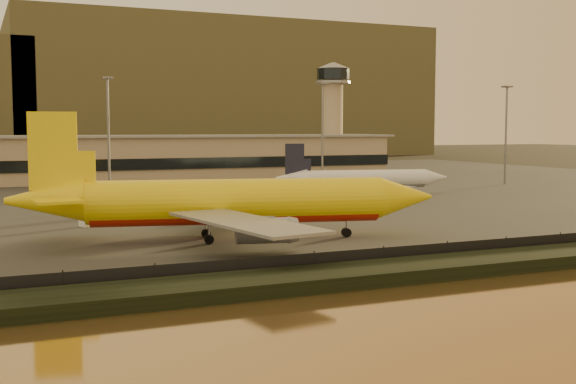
{
  "coord_description": "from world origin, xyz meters",
  "views": [
    {
      "loc": [
        -36.76,
        -76.76,
        14.74
      ],
      "look_at": [
        2.11,
        12.0,
        6.16
      ],
      "focal_mm": 45.0,
      "sensor_mm": 36.0,
      "label": 1
    }
  ],
  "objects": [
    {
      "name": "ground",
      "position": [
        0.0,
        0.0,
        0.0
      ],
      "size": [
        900.0,
        900.0,
        0.0
      ],
      "primitive_type": "plane",
      "color": "black",
      "rests_on": "ground"
    },
    {
      "name": "embankment",
      "position": [
        0.0,
        -17.0,
        0.7
      ],
      "size": [
        320.0,
        7.0,
        1.4
      ],
      "primitive_type": "cube",
      "color": "black",
      "rests_on": "ground"
    },
    {
      "name": "tarmac",
      "position": [
        0.0,
        95.0,
        0.1
      ],
      "size": [
        320.0,
        220.0,
        0.2
      ],
      "primitive_type": "cube",
      "color": "#2D2D2D",
      "rests_on": "ground"
    },
    {
      "name": "perimeter_fence",
      "position": [
        0.0,
        -13.0,
        1.3
      ],
      "size": [
        300.0,
        0.05,
        2.2
      ],
      "primitive_type": "cube",
      "color": "black",
      "rests_on": "tarmac"
    },
    {
      "name": "terminal_building",
      "position": [
        -14.52,
        125.55,
        6.25
      ],
      "size": [
        202.0,
        25.0,
        12.6
      ],
      "color": "tan",
      "rests_on": "tarmac"
    },
    {
      "name": "control_tower",
      "position": [
        70.0,
        131.0,
        21.66
      ],
      "size": [
        11.2,
        11.2,
        35.5
      ],
      "color": "tan",
      "rests_on": "tarmac"
    },
    {
      "name": "apron_light_masts",
      "position": [
        15.0,
        75.0,
        15.7
      ],
      "size": [
        152.2,
        12.2,
        25.4
      ],
      "color": "slate",
      "rests_on": "tarmac"
    },
    {
      "name": "distant_hills",
      "position": [
        -20.74,
        340.0,
        31.39
      ],
      "size": [
        470.0,
        160.0,
        70.0
      ],
      "color": "brown",
      "rests_on": "ground"
    },
    {
      "name": "dhl_cargo_jet",
      "position": [
        -6.4,
        11.29,
        5.15
      ],
      "size": [
        55.1,
        53.03,
        16.57
      ],
      "rotation": [
        0.0,
        0.0,
        -0.22
      ],
      "color": "yellow",
      "rests_on": "tarmac"
    },
    {
      "name": "white_narrowbody_jet",
      "position": [
        41.58,
        60.88,
        3.56
      ],
      "size": [
        39.0,
        37.47,
        11.27
      ],
      "rotation": [
        0.0,
        0.0,
        -0.21
      ],
      "color": "white",
      "rests_on": "tarmac"
    },
    {
      "name": "gse_vehicle_yellow",
      "position": [
        2.99,
        33.32,
        1.16
      ],
      "size": [
        4.56,
        2.7,
        1.92
      ],
      "primitive_type": "cube",
      "rotation": [
        0.0,
        0.0,
        0.19
      ],
      "color": "yellow",
      "rests_on": "tarmac"
    },
    {
      "name": "gse_vehicle_white",
      "position": [
        -20.38,
        32.89,
        1.15
      ],
      "size": [
        4.65,
        3.44,
        1.91
      ],
      "primitive_type": "cube",
      "rotation": [
        0.0,
        0.0,
        0.41
      ],
      "color": "white",
      "rests_on": "tarmac"
    }
  ]
}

